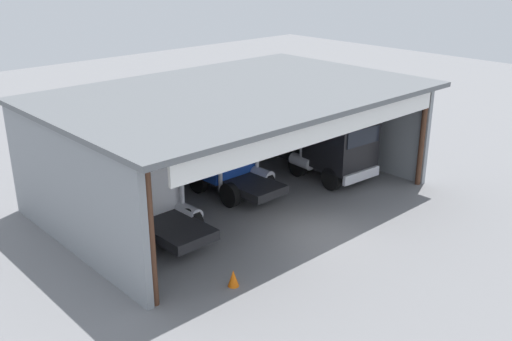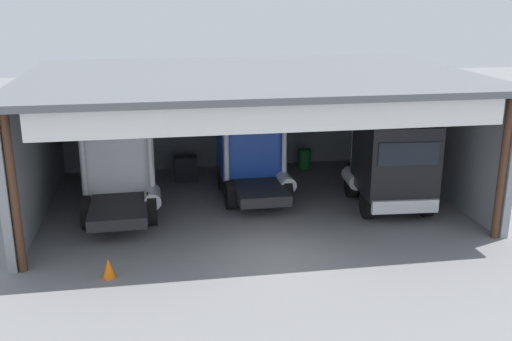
% 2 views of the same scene
% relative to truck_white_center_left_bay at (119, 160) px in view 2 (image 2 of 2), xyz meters
% --- Properties ---
extents(ground_plane, '(80.00, 80.00, 0.00)m').
position_rel_truck_white_center_left_bay_xyz_m(ground_plane, '(4.58, -4.65, -1.81)').
color(ground_plane, slate).
rests_on(ground_plane, ground).
extents(workshop_shed, '(15.22, 10.26, 4.73)m').
position_rel_truck_white_center_left_bay_xyz_m(workshop_shed, '(4.58, 0.94, 1.55)').
color(workshop_shed, gray).
rests_on(workshop_shed, ground).
extents(truck_white_center_left_bay, '(2.61, 5.13, 3.48)m').
position_rel_truck_white_center_left_bay_xyz_m(truck_white_center_left_bay, '(0.00, 0.00, 0.00)').
color(truck_white_center_left_bay, white).
rests_on(truck_white_center_left_bay, ground).
extents(truck_blue_right_bay, '(2.54, 4.40, 3.27)m').
position_rel_truck_white_center_left_bay_xyz_m(truck_blue_right_bay, '(4.79, 0.83, -0.12)').
color(truck_blue_right_bay, '#1E47B7').
rests_on(truck_blue_right_bay, ground).
extents(truck_black_yard_outside, '(2.59, 4.74, 3.30)m').
position_rel_truck_white_center_left_bay_xyz_m(truck_black_yard_outside, '(9.29, -1.58, -0.07)').
color(truck_black_yard_outside, black).
rests_on(truck_black_yard_outside, ground).
extents(oil_drum, '(0.58, 0.58, 0.86)m').
position_rel_truck_white_center_left_bay_xyz_m(oil_drum, '(7.56, 3.78, -1.38)').
color(oil_drum, '#197233').
rests_on(oil_drum, ground).
extents(tool_cart, '(0.90, 0.60, 1.00)m').
position_rel_truck_white_center_left_bay_xyz_m(tool_cart, '(2.40, 3.01, -1.31)').
color(tool_cart, black).
rests_on(tool_cart, ground).
extents(traffic_cone, '(0.36, 0.36, 0.56)m').
position_rel_truck_white_center_left_bay_xyz_m(traffic_cone, '(-0.11, -5.31, -1.53)').
color(traffic_cone, orange).
rests_on(traffic_cone, ground).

